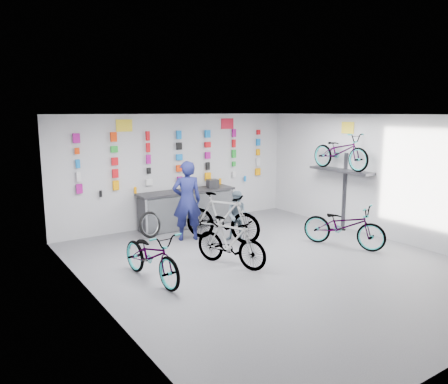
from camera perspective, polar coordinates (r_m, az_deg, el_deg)
floor at (r=9.06m, az=6.29°, el=-9.36°), size 8.00×8.00×0.00m
ceiling at (r=8.52m, az=6.69°, el=9.98°), size 8.00×8.00×0.00m
wall_back at (r=11.96m, az=-5.98°, el=2.90°), size 7.00×0.00×7.00m
wall_left at (r=6.98m, az=-16.08°, el=-2.88°), size 0.00×8.00×8.00m
wall_right at (r=11.23m, az=20.28°, el=1.81°), size 0.00×8.00×8.00m
counter at (r=11.74m, az=-4.84°, el=-2.25°), size 2.70×0.66×1.00m
merch_wall at (r=11.83m, az=-6.16°, el=4.25°), size 5.56×0.08×1.57m
wall_bracket at (r=11.84m, az=15.09°, el=2.34°), size 0.39×1.90×2.00m
sign_left at (r=11.23m, az=-12.91°, el=8.46°), size 0.42×0.02×0.30m
sign_right at (r=12.67m, az=0.44°, el=8.92°), size 0.42×0.02×0.30m
sign_side at (r=11.85m, az=15.85°, el=8.08°), size 0.02×0.40×0.30m
bike_left at (r=8.13m, az=-9.44°, el=-8.18°), size 0.84×1.89×0.96m
bike_center at (r=8.77m, az=0.87°, el=-6.55°), size 1.03×1.71×0.99m
bike_right at (r=10.36m, az=15.38°, el=-4.24°), size 1.36×2.01×1.00m
bike_service at (r=10.41m, az=-0.23°, el=-3.30°), size 1.47×1.95×1.17m
bike_wall at (r=11.71m, az=14.97°, el=5.17°), size 0.63×1.80×0.95m
clerk at (r=10.47m, az=-4.86°, el=-1.14°), size 0.81×0.65×1.92m
customer at (r=10.41m, az=1.85°, el=-3.17°), size 0.75×0.74×1.22m
spare_wheel at (r=10.92m, az=-9.64°, el=-4.23°), size 0.68×0.38×0.66m
register at (r=12.03m, az=-1.52°, el=1.13°), size 0.33×0.35×0.22m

